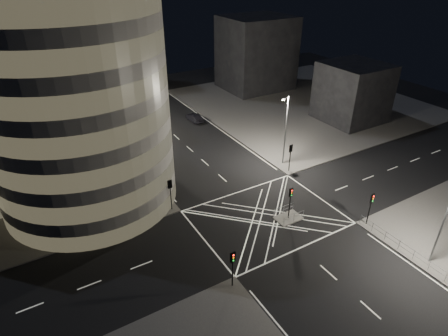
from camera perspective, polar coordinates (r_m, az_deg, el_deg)
ground at (r=43.70m, az=6.46°, el=-7.44°), size 120.00×120.00×0.00m
sidewalk_far_right at (r=78.76m, az=11.98°, el=9.79°), size 42.00×42.00×0.15m
central_island at (r=43.78m, az=9.76°, el=-7.52°), size 3.00×2.00×0.15m
office_tower_curved at (r=47.96m, az=-28.43°, el=9.72°), size 30.00×29.00×27.20m
office_block_rear at (r=70.86m, az=-30.93°, el=13.45°), size 24.00×16.00×22.00m
building_right_far at (r=84.53m, az=4.91°, el=17.05°), size 14.00×12.00×15.00m
building_right_near at (r=70.66m, az=18.98°, el=10.86°), size 10.00×10.00×10.00m
building_far_end at (r=88.75m, az=-19.32°, el=17.09°), size 18.00×8.00×18.00m
tree_a at (r=43.69m, az=-11.55°, el=-0.53°), size 3.96×3.96×6.81m
tree_b at (r=48.93m, az=-13.96°, el=2.21°), size 4.34×4.34×6.69m
tree_c at (r=53.92m, az=-16.05°, el=5.36°), size 4.82×4.82×7.62m
tree_d at (r=59.36m, az=-17.70°, el=7.34°), size 5.60×5.60×8.03m
tree_e at (r=65.14m, az=-18.97°, el=8.39°), size 3.73×3.73×6.19m
traffic_signal_fl at (r=43.30m, az=-8.19°, el=-3.23°), size 0.55×0.22×4.00m
traffic_signal_nl at (r=33.69m, az=1.32°, el=-14.25°), size 0.55×0.22×4.00m
traffic_signal_fr at (r=51.38m, az=10.09°, el=2.26°), size 0.55×0.22×4.00m
traffic_signal_nr at (r=43.59m, az=21.49°, el=-5.03°), size 0.55×0.22×4.00m
traffic_signal_island at (r=42.13m, az=10.09°, el=-4.45°), size 0.55×0.22×4.00m
street_lamp_left_near at (r=46.08m, az=-11.72°, el=2.37°), size 1.25×0.25×10.00m
street_lamp_left_far at (r=62.12m, az=-17.55°, el=8.94°), size 1.25×0.25×10.00m
street_lamp_right_far at (r=52.12m, az=9.35°, el=5.96°), size 1.25×0.25×10.00m
street_lamp_right_near at (r=39.76m, az=30.61°, el=-6.48°), size 1.25×0.25×10.00m
railing_near_right at (r=42.30m, az=26.01°, el=-11.14°), size 0.06×11.70×1.10m
railing_island_south at (r=42.88m, az=10.59°, el=-7.47°), size 2.80×0.06×1.10m
railing_island_north at (r=43.95m, az=9.09°, el=-6.27°), size 2.80×0.06×1.10m
sedan at (r=68.04m, az=-4.54°, el=7.66°), size 1.68×4.22×1.37m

